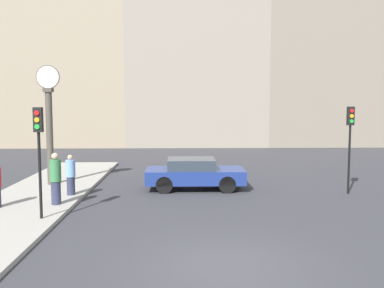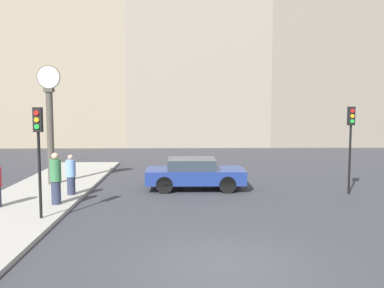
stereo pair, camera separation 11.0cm
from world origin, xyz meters
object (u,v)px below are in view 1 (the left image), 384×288
Objects in this scene: traffic_light_far at (350,131)px; pedestrian_green_hoodie at (56,179)px; street_clock at (49,124)px; pedestrian_blue_stripe at (71,175)px; sedan_car at (194,173)px; traffic_light_near at (39,139)px.

pedestrian_green_hoodie is (-11.33, -2.11, -1.52)m from traffic_light_far.
pedestrian_green_hoodie is at bearing -70.84° from street_clock.
pedestrian_green_hoodie is at bearing -169.46° from traffic_light_far.
pedestrian_blue_stripe is 0.86× the size of pedestrian_green_hoodie.
traffic_light_near is (-4.94, -5.07, 1.92)m from sedan_car.
traffic_light_near reaches higher than sedan_car.
street_clock is at bearing 123.01° from pedestrian_blue_stripe.
traffic_light_far is at bearing 2.63° from pedestrian_blue_stripe.
sedan_car is at bearing 18.23° from pedestrian_blue_stripe.
traffic_light_near is 0.66× the size of street_clock.
traffic_light_far is 2.27× the size of pedestrian_blue_stripe.
pedestrian_blue_stripe is (-4.90, -1.61, 0.22)m from sedan_car.
traffic_light_near is at bearing -87.81° from pedestrian_green_hoodie.
sedan_car is 1.18× the size of traffic_light_far.
pedestrian_blue_stripe is (0.05, 3.46, -1.71)m from traffic_light_near.
pedestrian_green_hoodie reaches higher than pedestrian_blue_stripe.
sedan_car is at bearing 170.13° from traffic_light_far.
traffic_light_near is at bearing -76.19° from street_clock.
street_clock reaches higher than traffic_light_far.
street_clock is 4.40m from pedestrian_green_hoodie.
street_clock is (-6.34, 0.61, 2.11)m from sedan_car.
traffic_light_far is 11.34m from pedestrian_blue_stripe.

